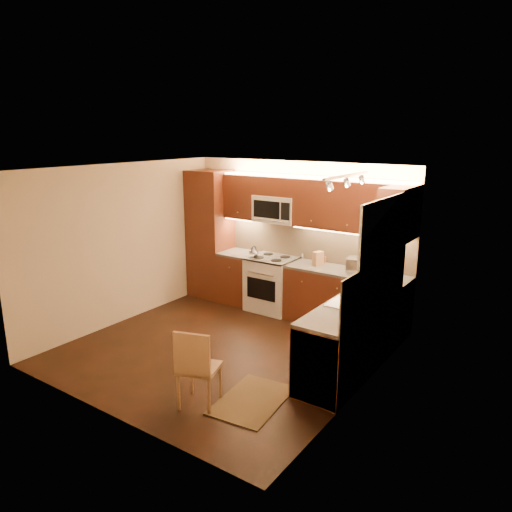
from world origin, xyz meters
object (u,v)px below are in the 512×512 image
Objects in this scene: sink at (358,295)px; toaster_oven at (359,265)px; kettle at (254,251)px; knife_block at (318,258)px; soap_bottle at (385,285)px; dining_chair at (199,366)px; microwave at (277,209)px; stove at (272,284)px.

sink is 2.33× the size of toaster_oven.
knife_block is (1.09, 0.21, -0.01)m from kettle.
soap_bottle is at bearing -5.47° from knife_block.
kettle reaches higher than dining_chair.
microwave reaches higher than sink.
kettle is 1.11m from knife_block.
toaster_oven is 0.40× the size of dining_chair.
sink is at bearing -25.51° from knife_block.
microwave is at bearing 90.00° from stove.
stove is at bearing -174.34° from soap_bottle.
dining_chair is at bearing -63.18° from kettle.
microwave is 0.82× the size of dining_chair.
sink is 5.28× the size of soap_bottle.
microwave is (0.00, 0.14, 1.26)m from stove.
microwave is 3.94× the size of kettle.
sink reaches higher than stove.
soap_bottle is at bearing 45.24° from dining_chair.
kettle is (-2.27, 0.98, 0.04)m from sink.
soap_bottle is at bearing 75.69° from sink.
toaster_oven is at bearing 155.31° from soap_bottle.
dining_chair is (0.96, -3.09, -1.26)m from microwave.
toaster_oven is at bearing -2.81° from microwave.
dining_chair is at bearing -72.82° from microwave.
microwave is 1.09m from knife_block.
toaster_oven is (-0.48, 1.19, 0.04)m from sink.
kettle is 1.18× the size of soap_bottle.
kettle is 2.45m from soap_bottle.
sink is at bearing -29.36° from stove.
sink is 1.28m from toaster_oven.
stove is at bearing 31.92° from kettle.
microwave is 0.88× the size of sink.
toaster_oven is 0.70m from knife_block.
dining_chair is (-0.57, -3.02, -0.55)m from toaster_oven.
sink is at bearing -32.21° from microwave.
knife_block is 1.37× the size of soap_bottle.
knife_block reaches higher than dining_chair.
kettle is at bearing 156.75° from sink.
kettle reaches higher than soap_bottle.
microwave reaches higher than toaster_oven.
sink is 3.86× the size of knife_block.
microwave is 2.37m from soap_bottle.
microwave is 2.06× the size of toaster_oven.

